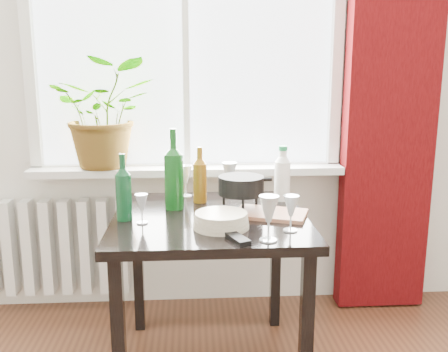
{
  "coord_description": "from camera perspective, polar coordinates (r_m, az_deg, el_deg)",
  "views": [
    {
      "loc": [
        0.03,
        -0.58,
        1.38
      ],
      "look_at": [
        0.16,
        1.55,
        0.92
      ],
      "focal_mm": 40.0,
      "sensor_mm": 36.0,
      "label": 1
    }
  ],
  "objects": [
    {
      "name": "window",
      "position": [
        2.8,
        -4.43,
        16.71
      ],
      "size": [
        1.72,
        0.08,
        1.62
      ],
      "color": "white",
      "rests_on": "ground"
    },
    {
      "name": "windowsill",
      "position": [
        2.78,
        -4.19,
        0.7
      ],
      "size": [
        1.72,
        0.2,
        0.04
      ],
      "color": "silver",
      "rests_on": "ground"
    },
    {
      "name": "curtain",
      "position": [
        2.91,
        18.65,
        9.96
      ],
      "size": [
        0.5,
        0.12,
        2.56
      ],
      "color": "#380506",
      "rests_on": "ground"
    },
    {
      "name": "radiator",
      "position": [
        3.03,
        -18.5,
        -7.68
      ],
      "size": [
        0.8,
        0.1,
        0.55
      ],
      "color": "white",
      "rests_on": "ground"
    },
    {
      "name": "table",
      "position": [
        2.25,
        -1.64,
        -6.76
      ],
      "size": [
        0.85,
        0.85,
        0.74
      ],
      "color": "black",
      "rests_on": "ground"
    },
    {
      "name": "potted_plant",
      "position": [
        2.79,
        -13.39,
        7.03
      ],
      "size": [
        0.56,
        0.49,
        0.59
      ],
      "primitive_type": "imported",
      "rotation": [
        0.0,
        0.0,
        0.06
      ],
      "color": "#37751F",
      "rests_on": "windowsill"
    },
    {
      "name": "wine_bottle_left",
      "position": [
        2.16,
        -11.43,
        -1.23
      ],
      "size": [
        0.08,
        0.08,
        0.29
      ],
      "primitive_type": null,
      "rotation": [
        0.0,
        0.0,
        -0.15
      ],
      "color": "#0B3C1C",
      "rests_on": "table"
    },
    {
      "name": "wine_bottle_right",
      "position": [
        2.3,
        -5.76,
        0.9
      ],
      "size": [
        0.11,
        0.11,
        0.38
      ],
      "primitive_type": null,
      "rotation": [
        0.0,
        0.0,
        -0.34
      ],
      "color": "#0C4311",
      "rests_on": "table"
    },
    {
      "name": "bottle_amber",
      "position": [
        2.41,
        -2.78,
        0.21
      ],
      "size": [
        0.07,
        0.07,
        0.28
      ],
      "primitive_type": null,
      "rotation": [
        0.0,
        0.0,
        0.11
      ],
      "color": "brown",
      "rests_on": "table"
    },
    {
      "name": "cleaning_bottle",
      "position": [
        2.46,
        6.69,
        0.32
      ],
      "size": [
        0.1,
        0.1,
        0.27
      ],
      "primitive_type": null,
      "rotation": [
        0.0,
        0.0,
        -0.42
      ],
      "color": "white",
      "rests_on": "table"
    },
    {
      "name": "wineglass_front_right",
      "position": [
        1.88,
        5.13,
        -4.8
      ],
      "size": [
        0.09,
        0.09,
        0.18
      ],
      "primitive_type": null,
      "rotation": [
        0.0,
        0.0,
        -0.2
      ],
      "color": "silver",
      "rests_on": "table"
    },
    {
      "name": "wineglass_far_right",
      "position": [
        2.01,
        7.66,
        -4.21
      ],
      "size": [
        0.08,
        0.08,
        0.15
      ],
      "primitive_type": null,
      "rotation": [
        0.0,
        0.0,
        0.22
      ],
      "color": "silver",
      "rests_on": "table"
    },
    {
      "name": "wineglass_back_center",
      "position": [
        2.51,
        0.63,
        -0.39
      ],
      "size": [
        0.1,
        0.1,
        0.18
      ],
      "primitive_type": null,
      "rotation": [
        0.0,
        0.0,
        -0.35
      ],
      "color": "silver",
      "rests_on": "table"
    },
    {
      "name": "wineglass_back_left",
      "position": [
        2.53,
        -4.43,
        -0.54
      ],
      "size": [
        0.08,
        0.08,
        0.16
      ],
      "primitive_type": null,
      "rotation": [
        0.0,
        0.0,
        0.1
      ],
      "color": "silver",
      "rests_on": "table"
    },
    {
      "name": "wineglass_front_left",
      "position": [
        2.12,
        -9.38,
        -3.71
      ],
      "size": [
        0.07,
        0.07,
        0.13
      ],
      "primitive_type": null,
      "rotation": [
        0.0,
        0.0,
        -0.41
      ],
      "color": "silver",
      "rests_on": "table"
    },
    {
      "name": "plate_stack",
      "position": [
        2.04,
        -0.33,
        -5.1
      ],
      "size": [
        0.31,
        0.31,
        0.06
      ],
      "primitive_type": "cylinder",
      "rotation": [
        0.0,
        0.0,
        0.43
      ],
      "color": "beige",
      "rests_on": "table"
    },
    {
      "name": "fondue_pot",
      "position": [
        2.27,
        1.96,
        -2.01
      ],
      "size": [
        0.28,
        0.26,
        0.16
      ],
      "primitive_type": null,
      "rotation": [
        0.0,
        0.0,
        0.25
      ],
      "color": "black",
      "rests_on": "table"
    },
    {
      "name": "tv_remote",
      "position": [
        1.91,
        1.33,
        -7.01
      ],
      "size": [
        0.11,
        0.17,
        0.02
      ],
      "primitive_type": "cube",
      "rotation": [
        0.0,
        0.0,
        0.38
      ],
      "color": "black",
      "rests_on": "table"
    },
    {
      "name": "cutting_board",
      "position": [
        2.22,
        5.35,
        -4.31
      ],
      "size": [
        0.36,
        0.29,
        0.02
      ],
      "primitive_type": "cube",
      "rotation": [
        0.0,
        0.0,
        -0.34
      ],
      "color": "#A96B4C",
      "rests_on": "table"
    }
  ]
}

